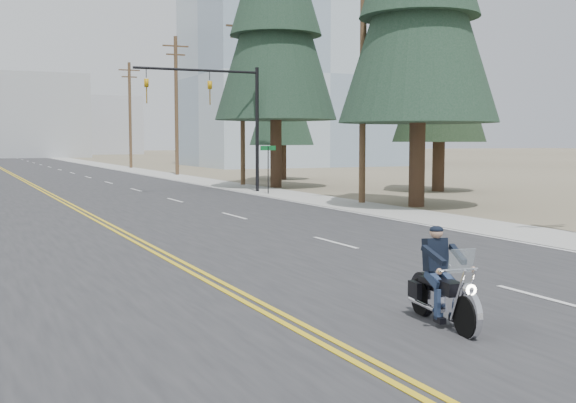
# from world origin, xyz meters

# --- Properties ---
(road) EXTENTS (20.00, 200.00, 0.01)m
(road) POSITION_xyz_m (0.00, 70.00, 0.01)
(road) COLOR #303033
(road) RESTS_ON ground
(sidewalk_right) EXTENTS (3.00, 200.00, 0.01)m
(sidewalk_right) POSITION_xyz_m (11.50, 70.00, 0.01)
(sidewalk_right) COLOR #A5A5A0
(sidewalk_right) RESTS_ON ground
(traffic_mast_right) EXTENTS (7.10, 0.26, 7.00)m
(traffic_mast_right) POSITION_xyz_m (8.98, 32.00, 4.94)
(traffic_mast_right) COLOR black
(traffic_mast_right) RESTS_ON ground
(street_sign) EXTENTS (0.90, 0.06, 2.62)m
(street_sign) POSITION_xyz_m (10.80, 30.00, 1.80)
(street_sign) COLOR black
(street_sign) RESTS_ON ground
(utility_pole_b) EXTENTS (2.20, 0.30, 11.50)m
(utility_pole_b) POSITION_xyz_m (12.50, 23.00, 5.98)
(utility_pole_b) COLOR brown
(utility_pole_b) RESTS_ON ground
(utility_pole_c) EXTENTS (2.20, 0.30, 11.00)m
(utility_pole_c) POSITION_xyz_m (12.50, 38.00, 5.73)
(utility_pole_c) COLOR brown
(utility_pole_c) RESTS_ON ground
(utility_pole_d) EXTENTS (2.20, 0.30, 11.50)m
(utility_pole_d) POSITION_xyz_m (12.50, 53.00, 5.98)
(utility_pole_d) COLOR brown
(utility_pole_d) RESTS_ON ground
(utility_pole_e) EXTENTS (2.20, 0.30, 11.00)m
(utility_pole_e) POSITION_xyz_m (12.50, 70.00, 5.73)
(utility_pole_e) COLOR brown
(utility_pole_e) RESTS_ON ground
(glass_building) EXTENTS (24.00, 16.00, 20.00)m
(glass_building) POSITION_xyz_m (32.00, 70.00, 10.00)
(glass_building) COLOR #9EB5CC
(glass_building) RESTS_ON ground
(haze_bldg_b) EXTENTS (18.00, 14.00, 14.00)m
(haze_bldg_b) POSITION_xyz_m (8.00, 125.00, 7.00)
(haze_bldg_b) COLOR #ADB2B7
(haze_bldg_b) RESTS_ON ground
(haze_bldg_c) EXTENTS (16.00, 12.00, 18.00)m
(haze_bldg_c) POSITION_xyz_m (40.00, 110.00, 9.00)
(haze_bldg_c) COLOR #B7BCC6
(haze_bldg_c) RESTS_ON ground
(haze_bldg_e) EXTENTS (14.00, 14.00, 12.00)m
(haze_bldg_e) POSITION_xyz_m (25.00, 150.00, 6.00)
(haze_bldg_e) COLOR #B7BCC6
(haze_bldg_e) RESTS_ON ground
(motorcyclist) EXTENTS (1.15, 2.11, 1.56)m
(motorcyclist) POSITION_xyz_m (2.12, 3.27, 0.78)
(motorcyclist) COLOR black
(motorcyclist) RESTS_ON ground
(conifer_mid) EXTENTS (5.30, 5.30, 14.13)m
(conifer_mid) POSITION_xyz_m (20.50, 27.87, 8.11)
(conifer_mid) COLOR #382619
(conifer_mid) RESTS_ON ground
(conifer_far) EXTENTS (4.79, 4.79, 12.84)m
(conifer_far) POSITION_xyz_m (17.58, 43.00, 7.37)
(conifer_far) COLOR #382619
(conifer_far) RESTS_ON ground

